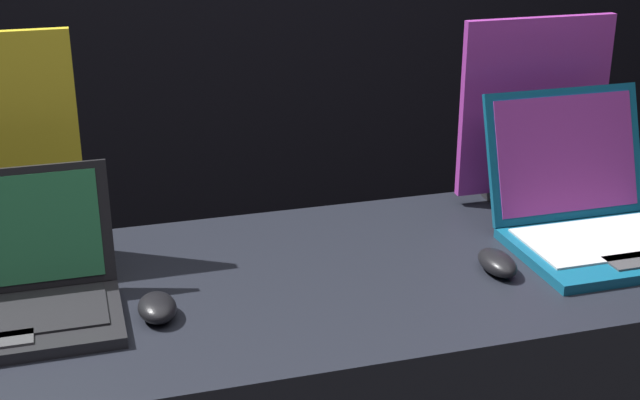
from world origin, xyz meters
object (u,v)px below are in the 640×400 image
at_px(promo_stand_back, 534,115).
at_px(mouse_front, 157,308).
at_px(mouse_back, 497,263).
at_px(laptop_back, 590,210).

bearing_deg(promo_stand_back, mouse_front, -159.05).
bearing_deg(promo_stand_back, mouse_back, -125.97).
distance_m(mouse_front, promo_stand_back, 0.96).
bearing_deg(mouse_front, mouse_back, -0.09).
bearing_deg(mouse_front, promo_stand_back, 20.95).
distance_m(laptop_back, promo_stand_back, 0.29).
distance_m(mouse_front, mouse_back, 0.64).
xyz_separation_m(mouse_back, promo_stand_back, (0.25, 0.34, 0.18)).
relative_size(mouse_back, promo_stand_back, 0.27).
bearing_deg(mouse_front, laptop_back, 5.42).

